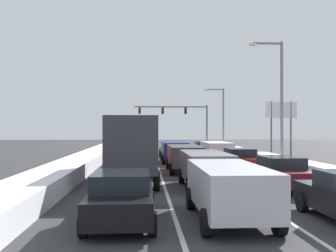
% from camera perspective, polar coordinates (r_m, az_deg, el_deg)
% --- Properties ---
extents(ground_plane, '(132.84, 132.84, 0.00)m').
position_cam_1_polar(ground_plane, '(25.49, 2.47, -6.64)').
color(ground_plane, '#333335').
extents(lane_stripe_between_right_lane_and_center_lane, '(0.14, 56.20, 0.01)m').
position_cam_1_polar(lane_stripe_between_right_lane_and_center_lane, '(30.74, 4.64, -5.55)').
color(lane_stripe_between_right_lane_and_center_lane, silver).
rests_on(lane_stripe_between_right_lane_and_center_lane, ground).
extents(lane_stripe_between_center_lane_and_left_lane, '(0.14, 56.20, 0.01)m').
position_cam_1_polar(lane_stripe_between_center_lane_and_left_lane, '(30.45, -1.74, -5.60)').
color(lane_stripe_between_center_lane_and_left_lane, silver).
rests_on(lane_stripe_between_center_lane_and_left_lane, ground).
extents(snow_bank_right_shoulder, '(1.45, 56.20, 0.78)m').
position_cam_1_polar(snow_bank_right_shoulder, '(31.89, 14.14, -4.65)').
color(snow_bank_right_shoulder, white).
rests_on(snow_bank_right_shoulder, ground).
extents(snow_bank_left_shoulder, '(2.13, 56.20, 0.84)m').
position_cam_1_polar(snow_bank_left_shoulder, '(30.71, -11.71, -4.76)').
color(snow_bank_left_shoulder, white).
rests_on(snow_bank_left_shoulder, ground).
extents(sedan_maroon_right_lane_second, '(2.00, 4.50, 1.51)m').
position_cam_1_polar(sedan_maroon_right_lane_second, '(18.26, 16.45, -6.74)').
color(sedan_maroon_right_lane_second, maroon).
rests_on(sedan_maroon_right_lane_second, ground).
extents(sedan_red_right_lane_third, '(2.00, 4.50, 1.51)m').
position_cam_1_polar(sedan_red_right_lane_third, '(24.83, 10.69, -5.03)').
color(sedan_red_right_lane_third, maroon).
rests_on(sedan_red_right_lane_third, ground).
extents(suv_white_right_lane_fourth, '(2.16, 4.90, 1.67)m').
position_cam_1_polar(suv_white_right_lane_fourth, '(30.93, 7.31, -3.63)').
color(suv_white_right_lane_fourth, silver).
rests_on(suv_white_right_lane_fourth, ground).
extents(sedan_green_right_lane_fifth, '(2.00, 4.50, 1.51)m').
position_cam_1_polar(sedan_green_right_lane_fifth, '(37.70, 5.43, -3.42)').
color(sedan_green_right_lane_fifth, '#1E5633').
rests_on(sedan_green_right_lane_fifth, ground).
extents(suv_silver_center_lane_nearest, '(2.16, 4.90, 1.67)m').
position_cam_1_polar(suv_silver_center_lane_nearest, '(11.80, 9.10, -9.07)').
color(suv_silver_center_lane_nearest, '#B7BABF').
rests_on(suv_silver_center_lane_nearest, ground).
extents(suv_gray_center_lane_second, '(2.16, 4.90, 1.67)m').
position_cam_1_polar(suv_gray_center_lane_second, '(17.88, 5.63, -6.07)').
color(suv_gray_center_lane_second, slate).
rests_on(suv_gray_center_lane_second, ground).
extents(suv_charcoal_center_lane_third, '(2.16, 4.90, 1.67)m').
position_cam_1_polar(suv_charcoal_center_lane_third, '(24.43, 2.50, -4.52)').
color(suv_charcoal_center_lane_third, '#38383D').
rests_on(suv_charcoal_center_lane_third, ground).
extents(suv_navy_center_lane_fourth, '(2.16, 4.90, 1.67)m').
position_cam_1_polar(suv_navy_center_lane_fourth, '(31.03, 0.97, -3.62)').
color(suv_navy_center_lane_fourth, navy).
rests_on(suv_navy_center_lane_fourth, ground).
extents(sedan_tan_center_lane_fifth, '(2.00, 4.50, 1.51)m').
position_cam_1_polar(sedan_tan_center_lane_fifth, '(37.49, 0.25, -3.44)').
color(sedan_tan_center_lane_fifth, '#937F60').
rests_on(sedan_tan_center_lane_fifth, ground).
extents(sedan_black_left_lane_nearest, '(2.00, 4.50, 1.51)m').
position_cam_1_polar(sedan_black_left_lane_nearest, '(11.55, -6.99, -10.52)').
color(sedan_black_left_lane_nearest, black).
rests_on(sedan_black_left_lane_nearest, ground).
extents(box_truck_left_lane_second, '(2.53, 7.20, 3.36)m').
position_cam_1_polar(box_truck_left_lane_second, '(19.43, -5.29, -3.00)').
color(box_truck_left_lane_second, maroon).
rests_on(box_truck_left_lane_second, ground).
extents(suv_red_left_lane_third, '(2.16, 4.90, 1.67)m').
position_cam_1_polar(suv_red_left_lane_third, '(28.18, -4.91, -3.96)').
color(suv_red_left_lane_third, maroon).
rests_on(suv_red_left_lane_third, ground).
extents(suv_white_left_lane_fourth, '(2.16, 4.90, 1.67)m').
position_cam_1_polar(suv_white_left_lane_fourth, '(35.48, -4.88, -3.21)').
color(suv_white_left_lane_fourth, silver).
rests_on(suv_white_left_lane_fourth, ground).
extents(sedan_green_left_lane_fifth, '(2.00, 4.50, 1.51)m').
position_cam_1_polar(sedan_green_left_lane_fifth, '(41.65, -4.77, -3.12)').
color(sedan_green_left_lane_fifth, '#1E5633').
rests_on(sedan_green_left_lane_fifth, ground).
extents(traffic_light_gantry, '(10.94, 0.47, 6.20)m').
position_cam_1_polar(traffic_light_gantry, '(56.13, 2.02, 1.66)').
color(traffic_light_gantry, slate).
rests_on(traffic_light_gantry, ground).
extents(street_lamp_right_near, '(2.66, 0.36, 9.30)m').
position_cam_1_polar(street_lamp_right_near, '(29.59, 16.15, 4.88)').
color(street_lamp_right_near, gray).
rests_on(street_lamp_right_near, ground).
extents(street_lamp_right_mid, '(2.66, 0.36, 7.92)m').
position_cam_1_polar(street_lamp_right_mid, '(49.20, 7.90, 1.97)').
color(street_lamp_right_mid, gray).
rests_on(street_lamp_right_mid, ground).
extents(roadside_sign_right, '(3.20, 0.16, 5.50)m').
position_cam_1_polar(roadside_sign_right, '(39.61, 16.65, 1.45)').
color(roadside_sign_right, '#59595B').
rests_on(roadside_sign_right, ground).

